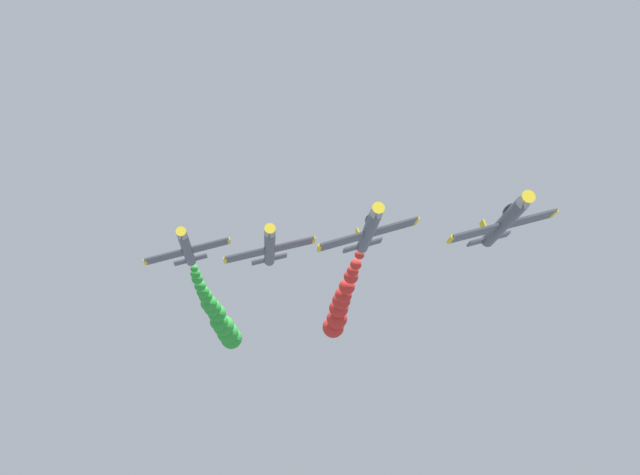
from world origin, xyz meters
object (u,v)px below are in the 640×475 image
(airplane_lead, at_px, (504,222))
(airplane_right_inner, at_px, (270,247))
(airplane_left_inner, at_px, (369,231))
(airplane_left_outer, at_px, (187,248))

(airplane_lead, height_order, airplane_right_inner, airplane_right_inner)
(airplane_left_inner, height_order, airplane_right_inner, airplane_right_inner)
(airplane_lead, height_order, airplane_left_inner, airplane_left_inner)
(airplane_right_inner, bearing_deg, airplane_left_inner, 134.01)
(airplane_lead, bearing_deg, airplane_right_inner, -37.25)
(airplane_left_outer, bearing_deg, airplane_left_inner, 140.34)
(airplane_lead, xyz_separation_m, airplane_left_outer, (27.98, -20.09, 3.74))
(airplane_right_inner, relative_size, airplane_left_outer, 1.00)
(airplane_left_outer, bearing_deg, airplane_lead, 144.32)
(airplane_left_inner, xyz_separation_m, airplane_left_outer, (17.65, -14.63, 2.77))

